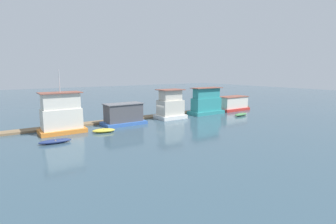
{
  "coord_description": "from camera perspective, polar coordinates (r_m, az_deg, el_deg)",
  "views": [
    {
      "loc": [
        -25.56,
        -37.98,
        8.53
      ],
      "look_at": [
        0.0,
        -1.0,
        1.4
      ],
      "focal_mm": 28.0,
      "sensor_mm": 36.0,
      "label": 1
    }
  ],
  "objects": [
    {
      "name": "ground_plane",
      "position": [
        46.57,
        -0.7,
        -1.54
      ],
      "size": [
        200.0,
        200.0,
        0.0
      ],
      "primitive_type": "plane",
      "color": "#385160"
    },
    {
      "name": "dock_walkway",
      "position": [
        48.99,
        -2.64,
        -0.85
      ],
      "size": [
        51.0,
        2.19,
        0.3
      ],
      "primitive_type": "cube",
      "color": "#846B4C",
      "rests_on": "ground_plane"
    },
    {
      "name": "houseboat_orange",
      "position": [
        38.84,
        -22.18,
        -0.5
      ],
      "size": [
        5.99,
        3.6,
        8.7
      ],
      "color": "orange",
      "rests_on": "ground_plane"
    },
    {
      "name": "houseboat_blue",
      "position": [
        42.35,
        -9.65,
        -0.56
      ],
      "size": [
        6.75,
        3.7,
        3.39
      ],
      "color": "#3866B7",
      "rests_on": "ground_plane"
    },
    {
      "name": "houseboat_white",
      "position": [
        46.89,
        0.53,
        1.34
      ],
      "size": [
        5.07,
        3.68,
        5.23
      ],
      "color": "white",
      "rests_on": "ground_plane"
    },
    {
      "name": "houseboat_teal",
      "position": [
        52.37,
        8.34,
        2.01
      ],
      "size": [
        7.27,
        3.22,
        5.23
      ],
      "color": "teal",
      "rests_on": "ground_plane"
    },
    {
      "name": "houseboat_red",
      "position": [
        58.46,
        13.86,
        1.79
      ],
      "size": [
        7.24,
        3.71,
        3.04
      ],
      "color": "red",
      "rests_on": "ground_plane"
    },
    {
      "name": "dinghy_navy",
      "position": [
        33.91,
        -23.36,
        -5.87
      ],
      "size": [
        3.71,
        1.38,
        0.51
      ],
      "color": "navy",
      "rests_on": "ground_plane"
    },
    {
      "name": "dinghy_yellow",
      "position": [
        37.69,
        -13.83,
        -3.92
      ],
      "size": [
        3.36,
        2.2,
        0.53
      ],
      "color": "yellow",
      "rests_on": "ground_plane"
    },
    {
      "name": "dinghy_green",
      "position": [
        51.76,
        15.55,
        -0.51
      ],
      "size": [
        3.78,
        1.62,
        0.53
      ],
      "color": "#47844C",
      "rests_on": "ground_plane"
    },
    {
      "name": "mooring_post_far_right",
      "position": [
        52.19,
        5.18,
        0.4
      ],
      "size": [
        0.24,
        0.24,
        1.49
      ],
      "primitive_type": "cylinder",
      "color": "brown",
      "rests_on": "ground_plane"
    }
  ]
}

